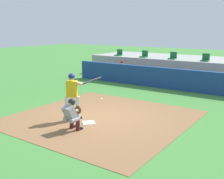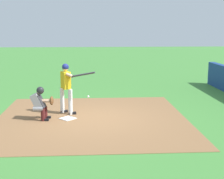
# 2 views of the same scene
# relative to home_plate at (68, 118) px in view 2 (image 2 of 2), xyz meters

# --- Properties ---
(ground_plane) EXTENTS (80.00, 80.00, 0.00)m
(ground_plane) POSITION_rel_home_plate_xyz_m (0.00, 0.80, -0.02)
(ground_plane) COLOR #428438
(dirt_infield) EXTENTS (6.40, 6.40, 0.01)m
(dirt_infield) POSITION_rel_home_plate_xyz_m (0.00, 0.80, -0.02)
(dirt_infield) COLOR olive
(dirt_infield) RESTS_ON ground
(home_plate) EXTENTS (0.62, 0.62, 0.02)m
(home_plate) POSITION_rel_home_plate_xyz_m (0.00, 0.00, 0.00)
(home_plate) COLOR white
(home_plate) RESTS_ON dirt_infield
(batter_at_plate) EXTENTS (0.86, 1.27, 1.80)m
(batter_at_plate) POSITION_rel_home_plate_xyz_m (-0.68, -0.06, 1.01)
(batter_at_plate) COLOR silver
(batter_at_plate) RESTS_ON ground
(catcher_crouched) EXTENTS (0.51, 1.95, 1.13)m
(catcher_crouched) POSITION_rel_home_plate_xyz_m (0.01, -0.86, 0.58)
(catcher_crouched) COLOR gray
(catcher_crouched) RESTS_ON ground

